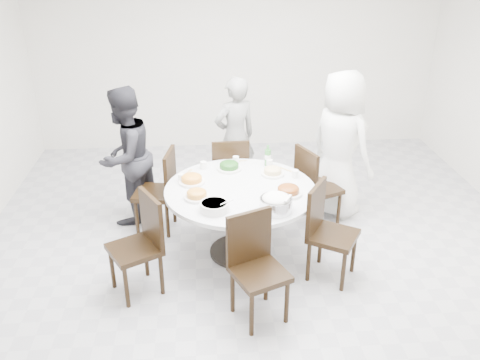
{
  "coord_description": "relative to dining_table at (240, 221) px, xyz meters",
  "views": [
    {
      "loc": [
        -0.56,
        -4.53,
        3.0
      ],
      "look_at": [
        -0.2,
        -0.02,
        0.82
      ],
      "focal_mm": 38.0,
      "sensor_mm": 36.0,
      "label": 1
    }
  ],
  "objects": [
    {
      "name": "chair_sw",
      "position": [
        -1.0,
        -0.55,
        0.1
      ],
      "size": [
        0.57,
        0.57,
        0.95
      ],
      "primitive_type": "cube",
      "rotation": [
        0.0,
        0.0,
        5.22
      ],
      "color": "black",
      "rests_on": "floor"
    },
    {
      "name": "chair_se",
      "position": [
        0.84,
        -0.47,
        0.1
      ],
      "size": [
        0.58,
        0.58,
        0.95
      ],
      "primitive_type": "cube",
      "rotation": [
        0.0,
        0.0,
        7.3
      ],
      "color": "black",
      "rests_on": "floor"
    },
    {
      "name": "dish_orange",
      "position": [
        -0.48,
        0.17,
        0.41
      ],
      "size": [
        0.27,
        0.27,
        0.07
      ],
      "primitive_type": "cylinder",
      "color": "white",
      "rests_on": "dining_table"
    },
    {
      "name": "tea_cups",
      "position": [
        -0.02,
        0.61,
        0.42
      ],
      "size": [
        0.07,
        0.07,
        0.08
      ],
      "primitive_type": "cylinder",
      "color": "white",
      "rests_on": "dining_table"
    },
    {
      "name": "chair_nw",
      "position": [
        -0.9,
        0.56,
        0.1
      ],
      "size": [
        0.49,
        0.49,
        0.95
      ],
      "primitive_type": "cube",
      "rotation": [
        0.0,
        0.0,
        4.54
      ],
      "color": "black",
      "rests_on": "floor"
    },
    {
      "name": "dining_table",
      "position": [
        0.0,
        0.0,
        0.0
      ],
      "size": [
        1.5,
        1.5,
        0.75
      ],
      "primitive_type": "cylinder",
      "color": "silver",
      "rests_on": "floor"
    },
    {
      "name": "dish_pale",
      "position": [
        0.36,
        0.29,
        0.41
      ],
      "size": [
        0.24,
        0.24,
        0.06
      ],
      "primitive_type": "cylinder",
      "color": "white",
      "rests_on": "dining_table"
    },
    {
      "name": "soup_bowl",
      "position": [
        -0.27,
        -0.42,
        0.42
      ],
      "size": [
        0.26,
        0.26,
        0.08
      ],
      "primitive_type": "cylinder",
      "color": "white",
      "rests_on": "dining_table"
    },
    {
      "name": "rice_bowl",
      "position": [
        0.28,
        -0.47,
        0.44
      ],
      "size": [
        0.3,
        0.3,
        0.13
      ],
      "primitive_type": "cylinder",
      "color": "silver",
      "rests_on": "dining_table"
    },
    {
      "name": "dish_greens",
      "position": [
        -0.08,
        0.46,
        0.41
      ],
      "size": [
        0.26,
        0.26,
        0.07
      ],
      "primitive_type": "cylinder",
      "color": "white",
      "rests_on": "dining_table"
    },
    {
      "name": "floor",
      "position": [
        0.2,
        0.07,
        -0.38
      ],
      "size": [
        6.0,
        6.0,
        0.01
      ],
      "primitive_type": "cube",
      "color": "#B4B4B9",
      "rests_on": "ground"
    },
    {
      "name": "dish_redbrown",
      "position": [
        0.45,
        -0.16,
        0.41
      ],
      "size": [
        0.27,
        0.27,
        0.07
      ],
      "primitive_type": "cylinder",
      "color": "white",
      "rests_on": "dining_table"
    },
    {
      "name": "diner_middle",
      "position": [
        0.05,
        1.4,
        0.38
      ],
      "size": [
        0.65,
        0.55,
        1.52
      ],
      "primitive_type": "imported",
      "rotation": [
        0.0,
        0.0,
        3.55
      ],
      "color": "black",
      "rests_on": "floor"
    },
    {
      "name": "chopsticks",
      "position": [
        0.01,
        0.66,
        0.38
      ],
      "size": [
        0.24,
        0.04,
        0.01
      ],
      "primitive_type": null,
      "color": "tan",
      "rests_on": "dining_table"
    },
    {
      "name": "chair_s",
      "position": [
        0.08,
        -1.0,
        0.1
      ],
      "size": [
        0.55,
        0.55,
        0.95
      ],
      "primitive_type": "cube",
      "rotation": [
        0.0,
        0.0,
        6.69
      ],
      "color": "black",
      "rests_on": "floor"
    },
    {
      "name": "beverage_bottle",
      "position": [
        0.34,
        0.54,
        0.49
      ],
      "size": [
        0.07,
        0.07,
        0.23
      ],
      "primitive_type": "cylinder",
      "color": "#337F33",
      "rests_on": "dining_table"
    },
    {
      "name": "chair_n",
      "position": [
        -0.05,
        0.95,
        0.1
      ],
      "size": [
        0.44,
        0.44,
        0.95
      ],
      "primitive_type": "cube",
      "rotation": [
        0.0,
        0.0,
        3.18
      ],
      "color": "black",
      "rests_on": "floor"
    },
    {
      "name": "dish_tofu",
      "position": [
        -0.43,
        -0.17,
        0.41
      ],
      "size": [
        0.25,
        0.25,
        0.06
      ],
      "primitive_type": "cylinder",
      "color": "white",
      "rests_on": "dining_table"
    },
    {
      "name": "chair_ne",
      "position": [
        0.92,
        0.52,
        0.1
      ],
      "size": [
        0.55,
        0.55,
        0.95
      ],
      "primitive_type": "cube",
      "rotation": [
        0.0,
        0.0,
        1.96
      ],
      "color": "black",
      "rests_on": "floor"
    },
    {
      "name": "wall_back",
      "position": [
        0.2,
        3.07,
        1.02
      ],
      "size": [
        6.0,
        0.01,
        2.8
      ],
      "primitive_type": "cube",
      "color": "silver",
      "rests_on": "ground"
    },
    {
      "name": "diner_right",
      "position": [
        1.2,
        0.8,
        0.48
      ],
      "size": [
        0.92,
        1.0,
        1.71
      ],
      "primitive_type": "imported",
      "rotation": [
        0.0,
        0.0,
        2.18
      ],
      "color": "white",
      "rests_on": "floor"
    },
    {
      "name": "diner_left",
      "position": [
        -1.22,
        0.82,
        0.41
      ],
      "size": [
        0.9,
        0.96,
        1.57
      ],
      "primitive_type": "imported",
      "rotation": [
        0.0,
        0.0,
        4.19
      ],
      "color": "black",
      "rests_on": "floor"
    }
  ]
}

